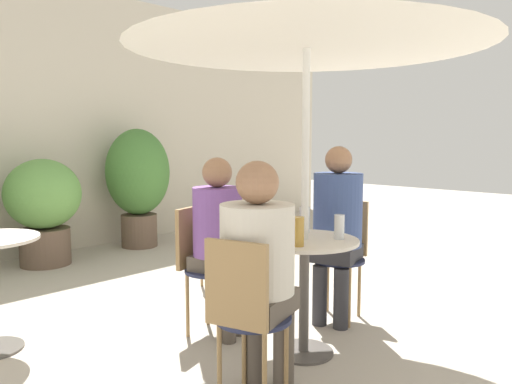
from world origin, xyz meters
The scene contains 17 objects.
ground_plane centered at (0.00, 0.00, 0.00)m, with size 20.00×20.00×0.00m, color #B2A899.
storefront_wall centered at (0.00, 3.68, 1.50)m, with size 10.00×0.06×3.00m.
cafe_table_near centered at (0.10, -0.05, 0.52)m, with size 0.64×0.64×0.70m.
bistro_chair_0 centered at (0.80, 0.15, 0.51)m, with size 0.41×0.39×0.84m.
bistro_chair_1 centered at (-0.11, 0.65, 0.51)m, with size 0.39×0.41×0.84m.
bistro_chair_2 centered at (-0.61, -0.26, 0.51)m, with size 0.41×0.39×0.84m.
bistro_chair_4 centered at (0.67, 1.24, 0.51)m, with size 0.37×0.37×0.84m.
seated_person_0 centered at (0.67, 0.11, 0.73)m, with size 0.39×0.37×1.24m.
seated_person_1 centered at (-0.07, 0.52, 0.70)m, with size 0.35×0.37×1.18m.
seated_person_2 centered at (-0.47, -0.22, 0.70)m, with size 0.42×0.39×1.19m.
beer_glass_0 centered at (0.00, 0.12, 0.79)m, with size 0.06×0.06×0.18m.
beer_glass_1 centered at (-0.08, -0.15, 0.79)m, with size 0.06×0.06×0.16m.
beer_glass_2 centered at (0.23, -0.21, 0.78)m, with size 0.06×0.06×0.15m.
beer_glass_3 centered at (0.26, 0.07, 0.79)m, with size 0.07×0.07×0.16m.
potted_plant_1 centered at (-0.07, 3.18, 0.63)m, with size 0.75×0.75×1.09m.
potted_plant_2 centered at (1.08, 3.23, 0.82)m, with size 0.75×0.75×1.40m.
umbrella centered at (0.10, -0.05, 1.95)m, with size 2.06×2.06×2.09m.
Camera 1 is at (-2.20, -1.86, 1.31)m, focal length 35.00 mm.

